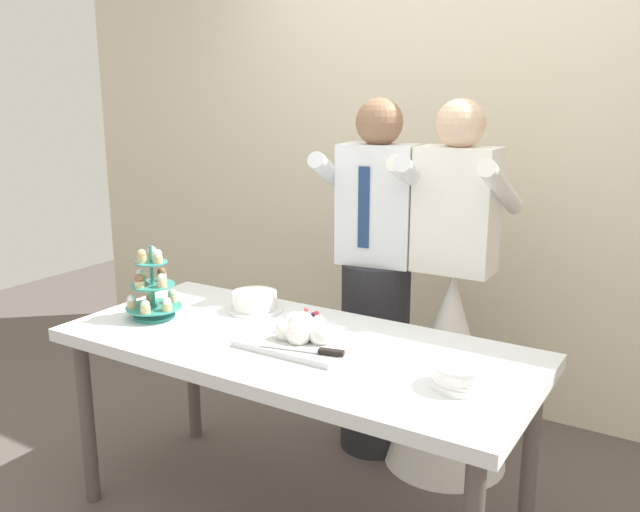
# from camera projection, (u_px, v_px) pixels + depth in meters

# --- Properties ---
(rear_wall) EXTENTS (5.20, 0.10, 2.90)m
(rear_wall) POSITION_uv_depth(u_px,v_px,m) (446.00, 137.00, 3.56)
(rear_wall) COLOR beige
(rear_wall) RESTS_ON ground_plane
(dessert_table) EXTENTS (1.80, 0.80, 0.78)m
(dessert_table) POSITION_uv_depth(u_px,v_px,m) (294.00, 359.00, 2.53)
(dessert_table) COLOR silver
(dessert_table) RESTS_ON ground_plane
(cupcake_stand) EXTENTS (0.23, 0.23, 0.31)m
(cupcake_stand) POSITION_uv_depth(u_px,v_px,m) (153.00, 291.00, 2.75)
(cupcake_stand) COLOR teal
(cupcake_stand) RESTS_ON dessert_table
(main_cake_tray) EXTENTS (0.43, 0.31, 0.13)m
(main_cake_tray) POSITION_uv_depth(u_px,v_px,m) (303.00, 334.00, 2.47)
(main_cake_tray) COLOR silver
(main_cake_tray) RESTS_ON dessert_table
(plate_stack) EXTENTS (0.19, 0.19, 0.08)m
(plate_stack) POSITION_uv_depth(u_px,v_px,m) (461.00, 375.00, 2.12)
(plate_stack) COLOR white
(plate_stack) RESTS_ON dessert_table
(round_cake) EXTENTS (0.24, 0.24, 0.08)m
(round_cake) POSITION_uv_depth(u_px,v_px,m) (255.00, 302.00, 2.86)
(round_cake) COLOR white
(round_cake) RESTS_ON dessert_table
(person_groom) EXTENTS (0.52, 0.55, 1.66)m
(person_groom) POSITION_uv_depth(u_px,v_px,m) (376.00, 299.00, 3.12)
(person_groom) COLOR #232328
(person_groom) RESTS_ON ground_plane
(person_bride) EXTENTS (0.56, 0.56, 1.66)m
(person_bride) POSITION_uv_depth(u_px,v_px,m) (450.00, 343.00, 3.02)
(person_bride) COLOR white
(person_bride) RESTS_ON ground_plane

